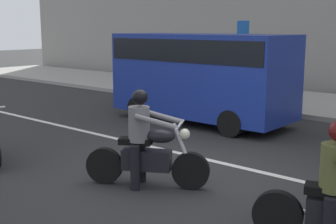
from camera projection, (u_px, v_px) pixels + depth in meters
The scene contains 6 objects.
ground_plane at pixel (184, 173), 8.00m from camera, with size 80.00×80.00×0.00m, color #282828.
lane_marking_stripe at pixel (232, 165), 8.40m from camera, with size 18.00×0.14×0.01m, color silver.
motorcycle_with_rider_gray at pixel (146, 147), 7.21m from camera, with size 1.82×1.13×1.58m.
parked_van_cobalt_blue at pixel (202, 72), 11.92m from camera, with size 4.83×1.96×2.35m.
street_sign_post at pixel (243, 52), 14.92m from camera, with size 0.44×0.08×2.61m.
pedestrian_bystander at pixel (213, 66), 16.47m from camera, with size 0.34×0.34×1.66m.
Camera 1 is at (4.75, -6.00, 2.55)m, focal length 48.38 mm.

